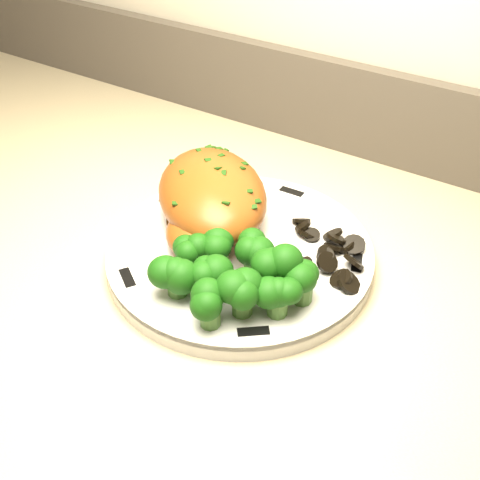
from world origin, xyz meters
The scene contains 11 objects.
counter centered at (0.27, 1.67, 0.49)m, with size 2.27×0.75×1.10m.
plate centered at (0.41, 1.71, 0.99)m, with size 0.28×0.28×0.02m, color silver.
rim_accent_0 centered at (0.53, 1.75, 1.00)m, with size 0.03×0.01×0.00m, color black.
rim_accent_1 centered at (0.41, 1.83, 1.00)m, with size 0.03×0.01×0.00m, color black.
rim_accent_2 centered at (0.30, 1.74, 1.00)m, with size 0.03×0.01×0.00m, color black.
rim_accent_3 centered at (0.35, 1.61, 1.00)m, with size 0.03×0.01×0.00m, color black.
rim_accent_4 centered at (0.49, 1.62, 1.00)m, with size 0.03×0.01×0.00m, color black.
gravy_pool centered at (0.36, 1.74, 1.00)m, with size 0.10×0.10×0.00m, color #3C210A.
chicken_breast centered at (0.36, 1.73, 1.03)m, with size 0.20×0.20×0.07m.
mushroom_pile centered at (0.49, 1.74, 1.00)m, with size 0.10×0.07×0.03m.
broccoli_florets centered at (0.45, 1.65, 1.02)m, with size 0.14×0.11×0.04m.
Camera 1 is at (0.67, 1.30, 1.39)m, focal length 45.00 mm.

